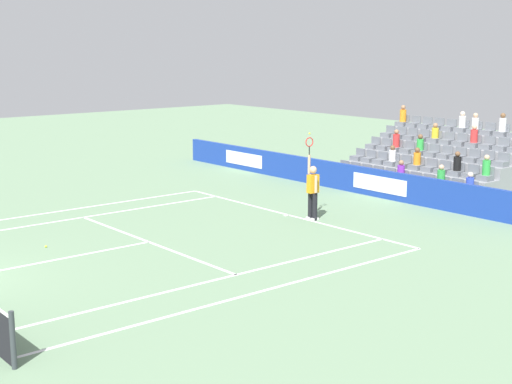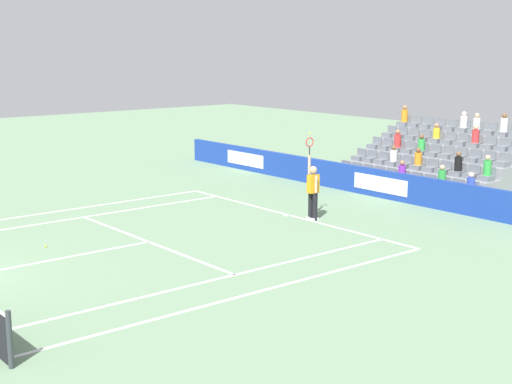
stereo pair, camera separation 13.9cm
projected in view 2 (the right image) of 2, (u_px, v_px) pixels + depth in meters
name	position (u px, v px, depth m)	size (l,w,h in m)	color
line_baseline	(289.00, 215.00, 25.06)	(10.97, 0.10, 0.01)	white
line_service	(148.00, 242.00, 21.65)	(8.23, 0.10, 0.01)	white
line_centre_service	(44.00, 261.00, 19.66)	(0.10, 6.40, 0.01)	white
line_singles_sideline_left	(71.00, 219.00, 24.49)	(0.10, 11.89, 0.01)	white
line_singles_sideline_right	(220.00, 278.00, 18.24)	(0.10, 11.89, 0.01)	white
line_doubles_sideline_left	(54.00, 212.00, 25.53)	(0.10, 11.89, 0.01)	white
line_doubles_sideline_right	(255.00, 292.00, 17.20)	(0.10, 11.89, 0.01)	white
line_centre_mark	(287.00, 215.00, 25.00)	(0.10, 0.20, 0.01)	white
sponsor_barrier	(382.00, 184.00, 27.86)	(24.36, 0.22, 1.05)	#193899
tennis_player	(313.00, 190.00, 24.22)	(0.52, 0.38, 2.85)	black
stadium_stand	(441.00, 166.00, 30.01)	(6.82, 4.75, 3.04)	gray
loose_tennis_ball	(46.00, 246.00, 21.06)	(0.07, 0.07, 0.07)	#D1E533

